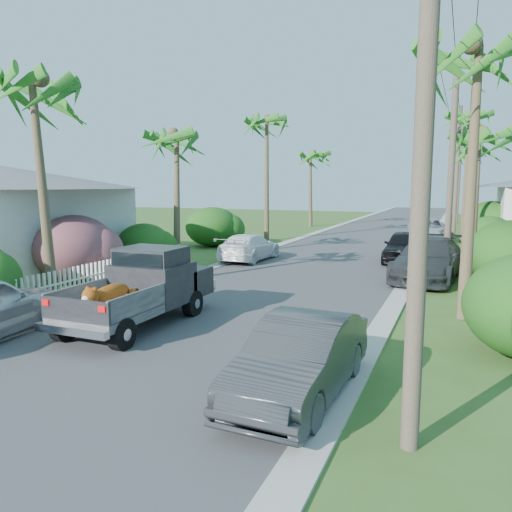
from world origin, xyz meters
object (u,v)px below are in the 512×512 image
at_px(palm_r_b, 479,134).
at_px(palm_r_d, 471,150).
at_px(parked_car_rf, 404,247).
at_px(parked_car_rd, 427,230).
at_px(palm_l_b, 175,134).
at_px(palm_l_d, 311,153).
at_px(utility_pole_b, 452,164).
at_px(palm_r_c, 470,115).
at_px(utility_pole_c, 457,172).
at_px(parked_car_rm, 429,259).
at_px(palm_r_a, 479,46).
at_px(parked_car_rn, 300,359).
at_px(pickup_truck, 146,286).
at_px(parked_car_lf, 249,247).
at_px(palm_l_a, 36,81).
at_px(utility_pole_d, 459,175).
at_px(palm_l_c, 267,120).
at_px(utility_pole_a, 424,122).

xyz_separation_m(palm_r_b, palm_r_d, (-0.10, 25.00, 0.79)).
distance_m(parked_car_rf, palm_r_d, 25.02).
xyz_separation_m(parked_car_rd, palm_r_b, (2.60, -10.95, 5.20)).
bearing_deg(parked_car_rd, palm_l_b, -134.22).
height_order(palm_l_d, utility_pole_b, utility_pole_b).
bearing_deg(palm_r_c, utility_pole_c, 106.70).
bearing_deg(parked_car_rm, palm_r_a, -70.87).
height_order(parked_car_rn, utility_pole_c, utility_pole_c).
height_order(palm_r_b, palm_r_c, palm_r_c).
bearing_deg(parked_car_rf, palm_l_d, 118.67).
height_order(palm_l_b, utility_pole_c, utility_pole_c).
bearing_deg(parked_car_rn, parked_car_rm, 85.79).
relative_size(pickup_truck, parked_car_lf, 1.13).
bearing_deg(palm_r_d, parked_car_rd, -100.07).
xyz_separation_m(palm_l_a, utility_pole_d, (11.80, 40.00, -2.33)).
relative_size(palm_l_b, palm_r_c, 0.79).
relative_size(pickup_truck, palm_r_c, 0.54).
relative_size(parked_car_rf, utility_pole_b, 0.50).
relative_size(parked_car_lf, utility_pole_b, 0.51).
relative_size(parked_car_rd, utility_pole_b, 0.60).
xyz_separation_m(parked_car_rm, parked_car_lf, (-8.58, 1.88, -0.16)).
relative_size(palm_l_c, utility_pole_d, 1.02).
height_order(parked_car_rn, parked_car_lf, parked_car_rn).
xyz_separation_m(pickup_truck, parked_car_rd, (5.79, 23.82, -0.26)).
bearing_deg(palm_r_c, pickup_truck, -108.49).
xyz_separation_m(palm_r_b, utility_pole_d, (-1.00, 28.00, -1.35)).
relative_size(pickup_truck, parked_car_rf, 1.15).
height_order(pickup_truck, utility_pole_c, utility_pole_c).
height_order(palm_l_b, utility_pole_d, utility_pole_d).
distance_m(palm_l_b, palm_l_c, 10.19).
distance_m(parked_car_rn, palm_l_d, 36.80).
bearing_deg(utility_pole_a, palm_l_b, 131.53).
height_order(palm_r_b, utility_pole_c, utility_pole_c).
xyz_separation_m(utility_pole_c, utility_pole_d, (0.00, 15.00, 0.00)).
xyz_separation_m(palm_r_a, palm_r_d, (0.20, 34.00, -0.69)).
relative_size(palm_r_a, utility_pole_c, 0.97).
distance_m(parked_car_rm, palm_r_a, 8.77).
relative_size(palm_l_b, palm_r_a, 0.85).
bearing_deg(palm_r_d, parked_car_rn, -94.05).
relative_size(parked_car_rm, palm_l_a, 0.69).
xyz_separation_m(parked_car_rm, palm_r_d, (1.52, 28.38, 5.92)).
xyz_separation_m(pickup_truck, palm_r_c, (7.98, 23.87, 7.10)).
xyz_separation_m(parked_car_rd, palm_l_c, (-10.00, -3.95, 7.17)).
bearing_deg(palm_r_d, utility_pole_b, -91.91).
bearing_deg(parked_car_lf, utility_pole_b, 178.12).
height_order(palm_l_a, palm_r_a, palm_r_a).
bearing_deg(utility_pole_b, palm_r_c, 87.36).
bearing_deg(palm_l_b, utility_pole_c, 52.22).
height_order(parked_car_rd, palm_l_d, palm_l_d).
height_order(parked_car_rd, utility_pole_a, utility_pole_a).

